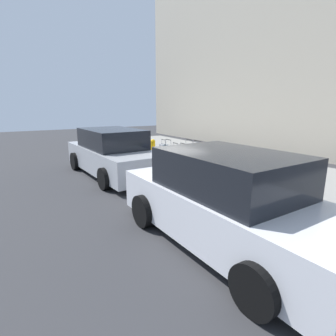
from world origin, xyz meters
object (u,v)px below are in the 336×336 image
at_px(suitcase_teal_3, 226,169).
at_px(fire_hydrant, 153,147).
at_px(suitcase_silver_11, 164,152).
at_px(bollard_post, 144,147).
at_px(parked_car_white_0, 227,202).
at_px(suitcase_teal_10, 168,154).
at_px(suitcase_olive_7, 189,157).
at_px(suitcase_black_9, 175,156).
at_px(suitcase_black_2, 242,173).
at_px(suitcase_navy_8, 182,157).
at_px(suitcase_red_5, 206,165).
at_px(suitcase_navy_1, 253,179).
at_px(parked_car_silver_1, 112,154).
at_px(suitcase_olive_0, 268,184).
at_px(suitcase_maroon_6, 197,160).
at_px(suitcase_silver_4, 218,169).

bearing_deg(suitcase_teal_3, fire_hydrant, -0.93).
distance_m(suitcase_silver_11, bollard_post, 1.44).
relative_size(suitcase_silver_11, parked_car_white_0, 0.19).
bearing_deg(bollard_post, suitcase_teal_10, -175.53).
relative_size(fire_hydrant, parked_car_white_0, 0.17).
height_order(suitcase_teal_10, parked_car_white_0, parked_car_white_0).
bearing_deg(suitcase_olive_7, fire_hydrant, 0.40).
distance_m(suitcase_black_9, parked_car_white_0, 6.02).
relative_size(suitcase_black_2, suitcase_navy_8, 1.15).
relative_size(suitcase_red_5, suitcase_olive_7, 0.81).
distance_m(suitcase_navy_1, suitcase_teal_3, 0.98).
distance_m(suitcase_olive_7, parked_car_silver_1, 2.70).
distance_m(suitcase_olive_0, suitcase_teal_3, 1.46).
distance_m(suitcase_olive_7, bollard_post, 3.25).
relative_size(suitcase_navy_1, suitcase_silver_11, 0.96).
height_order(suitcase_olive_7, suitcase_navy_8, suitcase_olive_7).
bearing_deg(suitcase_olive_0, suitcase_navy_1, -2.67).
height_order(suitcase_black_9, fire_hydrant, suitcase_black_9).
xyz_separation_m(suitcase_teal_3, suitcase_maroon_6, (1.50, -0.06, 0.02)).
bearing_deg(suitcase_navy_1, suitcase_black_9, -0.92).
bearing_deg(bollard_post, suitcase_navy_8, -175.59).
xyz_separation_m(suitcase_teal_3, suitcase_olive_7, (2.02, -0.10, 0.03)).
xyz_separation_m(suitcase_olive_0, fire_hydrant, (6.16, -0.05, 0.11)).
distance_m(suitcase_navy_1, parked_car_silver_1, 4.68).
distance_m(suitcase_navy_1, suitcase_black_2, 0.50).
xyz_separation_m(suitcase_teal_10, bollard_post, (1.87, 0.15, 0.06)).
xyz_separation_m(suitcase_maroon_6, parked_car_silver_1, (1.50, 2.47, 0.22)).
relative_size(suitcase_red_5, suitcase_black_9, 1.05).
height_order(suitcase_red_5, suitcase_teal_10, suitcase_teal_10).
bearing_deg(suitcase_black_2, suitcase_silver_11, 0.49).
xyz_separation_m(suitcase_black_2, suitcase_teal_10, (3.88, 0.07, -0.05)).
xyz_separation_m(suitcase_silver_4, suitcase_red_5, (0.50, 0.04, 0.04)).
relative_size(suitcase_silver_4, parked_car_white_0, 0.17).
height_order(suitcase_navy_8, parked_car_white_0, parked_car_white_0).
xyz_separation_m(suitcase_maroon_6, suitcase_navy_8, (1.00, -0.08, -0.06)).
bearing_deg(suitcase_silver_4, suitcase_red_5, 4.29).
relative_size(suitcase_silver_4, suitcase_teal_10, 0.83).
height_order(suitcase_black_9, suitcase_silver_11, suitcase_silver_11).
xyz_separation_m(suitcase_black_9, suitcase_teal_10, (0.46, 0.04, 0.02)).
bearing_deg(suitcase_olive_0, fire_hydrant, -0.47).
xyz_separation_m(suitcase_olive_7, bollard_post, (3.24, 0.17, -0.05)).
height_order(suitcase_teal_10, fire_hydrant, suitcase_teal_10).
height_order(suitcase_black_2, bollard_post, suitcase_black_2).
relative_size(bollard_post, parked_car_silver_1, 0.14).
height_order(suitcase_navy_1, suitcase_red_5, suitcase_red_5).
relative_size(suitcase_red_5, bollard_post, 1.22).
height_order(suitcase_olive_0, suitcase_black_9, suitcase_black_9).
bearing_deg(parked_car_silver_1, suitcase_navy_8, -101.13).
relative_size(suitcase_black_2, bollard_post, 1.40).
distance_m(suitcase_teal_10, parked_car_silver_1, 2.53).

